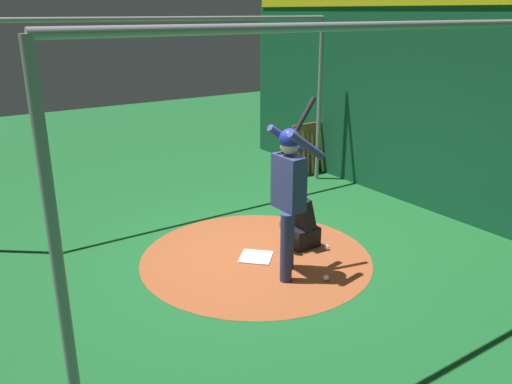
# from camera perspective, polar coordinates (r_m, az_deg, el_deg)

# --- Properties ---
(ground_plane) EXTENTS (25.82, 25.82, 0.00)m
(ground_plane) POSITION_cam_1_polar(r_m,az_deg,el_deg) (7.23, -0.00, -7.13)
(ground_plane) COLOR #195B28
(dirt_circle) EXTENTS (3.15, 3.15, 0.01)m
(dirt_circle) POSITION_cam_1_polar(r_m,az_deg,el_deg) (7.23, -0.00, -7.11)
(dirt_circle) COLOR #9E4C28
(dirt_circle) RESTS_ON ground
(home_plate) EXTENTS (0.59, 0.59, 0.01)m
(home_plate) POSITION_cam_1_polar(r_m,az_deg,el_deg) (7.23, -0.00, -7.04)
(home_plate) COLOR white
(home_plate) RESTS_ON dirt_circle
(batter) EXTENTS (0.68, 0.49, 2.22)m
(batter) POSITION_cam_1_polar(r_m,az_deg,el_deg) (6.37, 3.62, 0.50)
(batter) COLOR navy
(batter) RESTS_ON ground
(catcher) EXTENTS (0.58, 0.40, 0.95)m
(catcher) POSITION_cam_1_polar(r_m,az_deg,el_deg) (7.45, 4.74, -3.27)
(catcher) COLOR black
(catcher) RESTS_ON ground
(back_wall) EXTENTS (0.23, 9.82, 3.52)m
(back_wall) POSITION_cam_1_polar(r_m,az_deg,el_deg) (9.07, 19.08, 9.04)
(back_wall) COLOR #145133
(back_wall) RESTS_ON ground
(cage_frame) EXTENTS (6.12, 4.68, 3.12)m
(cage_frame) POSITION_cam_1_polar(r_m,az_deg,el_deg) (6.57, -0.00, 10.37)
(cage_frame) COLOR gray
(cage_frame) RESTS_ON ground
(bat_rack) EXTENTS (1.18, 0.21, 1.05)m
(bat_rack) POSITION_cam_1_polar(r_m,az_deg,el_deg) (10.95, 6.47, 4.67)
(bat_rack) COLOR olive
(bat_rack) RESTS_ON ground
(baseball_0) EXTENTS (0.07, 0.07, 0.07)m
(baseball_0) POSITION_cam_1_polar(r_m,az_deg,el_deg) (7.50, 7.68, -5.96)
(baseball_0) COLOR white
(baseball_0) RESTS_ON dirt_circle
(baseball_1) EXTENTS (0.07, 0.07, 0.07)m
(baseball_1) POSITION_cam_1_polar(r_m,az_deg,el_deg) (6.69, 7.62, -9.22)
(baseball_1) COLOR white
(baseball_1) RESTS_ON dirt_circle
(baseball_2) EXTENTS (0.07, 0.07, 0.07)m
(baseball_2) POSITION_cam_1_polar(r_m,az_deg,el_deg) (7.47, 4.51, -5.95)
(baseball_2) COLOR white
(baseball_2) RESTS_ON dirt_circle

